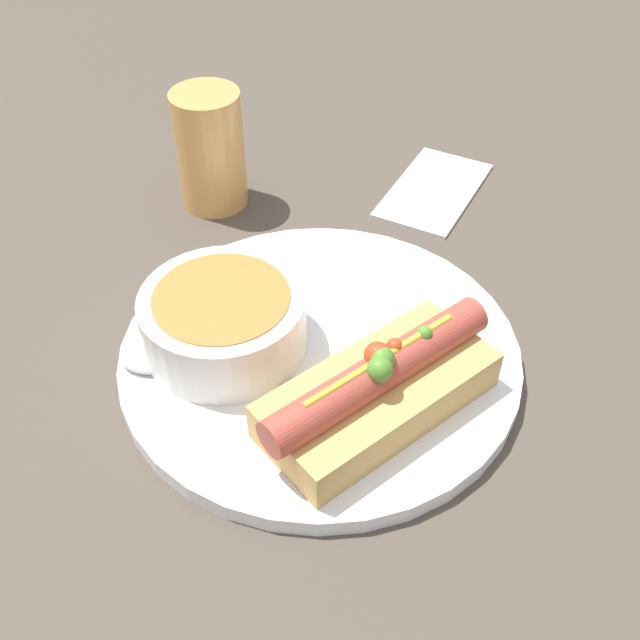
{
  "coord_description": "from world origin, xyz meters",
  "views": [
    {
      "loc": [
        -0.21,
        -0.33,
        0.41
      ],
      "look_at": [
        0.0,
        0.0,
        0.04
      ],
      "focal_mm": 42.0,
      "sensor_mm": 36.0,
      "label": 1
    }
  ],
  "objects_px": {
    "soup_bowl": "(224,319)",
    "spoon": "(174,366)",
    "drinking_glass": "(210,150)",
    "hot_dog": "(383,386)"
  },
  "relations": [
    {
      "from": "hot_dog",
      "to": "spoon",
      "type": "height_order",
      "value": "hot_dog"
    },
    {
      "from": "hot_dog",
      "to": "spoon",
      "type": "bearing_deg",
      "value": 127.89
    },
    {
      "from": "hot_dog",
      "to": "drinking_glass",
      "type": "xyz_separation_m",
      "value": [
        0.03,
        0.3,
        0.02
      ]
    },
    {
      "from": "soup_bowl",
      "to": "drinking_glass",
      "type": "xyz_separation_m",
      "value": [
        0.09,
        0.19,
        0.02
      ]
    },
    {
      "from": "spoon",
      "to": "hot_dog",
      "type": "bearing_deg",
      "value": -179.9
    },
    {
      "from": "soup_bowl",
      "to": "drinking_glass",
      "type": "relative_size",
      "value": 1.08
    },
    {
      "from": "spoon",
      "to": "drinking_glass",
      "type": "xyz_separation_m",
      "value": [
        0.13,
        0.19,
        0.04
      ]
    },
    {
      "from": "spoon",
      "to": "drinking_glass",
      "type": "distance_m",
      "value": 0.24
    },
    {
      "from": "drinking_glass",
      "to": "soup_bowl",
      "type": "bearing_deg",
      "value": -114.88
    },
    {
      "from": "soup_bowl",
      "to": "spoon",
      "type": "distance_m",
      "value": 0.05
    }
  ]
}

